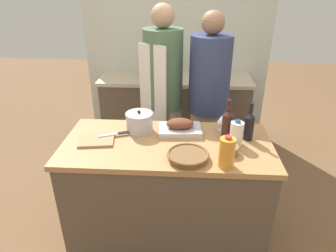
{
  "coord_description": "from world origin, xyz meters",
  "views": [
    {
      "loc": [
        0.12,
        -1.88,
        1.99
      ],
      "look_at": [
        0.0,
        0.11,
        0.99
      ],
      "focal_mm": 32.0,
      "sensor_mm": 36.0,
      "label": 1
    }
  ],
  "objects_px": {
    "condiment_bottle_short": "(178,75)",
    "person_cook_aproned": "(163,92)",
    "mixing_bowl": "(230,149)",
    "wine_bottle_green": "(227,123)",
    "roasting_pan": "(180,127)",
    "wine_glass_left": "(222,119)",
    "stand_mixer": "(149,66)",
    "milk_jug": "(236,133)",
    "person_cook_guest": "(208,98)",
    "condiment_bottle_tall": "(177,66)",
    "wine_bottle_dark": "(249,125)",
    "cutting_board": "(97,140)",
    "stock_pot": "(139,122)",
    "wicker_basket": "(188,156)",
    "knife_chef": "(115,134)",
    "juice_jug": "(227,152)"
  },
  "relations": [
    {
      "from": "person_cook_aproned",
      "to": "person_cook_guest",
      "type": "bearing_deg",
      "value": 25.06
    },
    {
      "from": "wine_glass_left",
      "to": "condiment_bottle_short",
      "type": "xyz_separation_m",
      "value": [
        -0.38,
        1.24,
        -0.03
      ]
    },
    {
      "from": "mixing_bowl",
      "to": "condiment_bottle_tall",
      "type": "bearing_deg",
      "value": 102.94
    },
    {
      "from": "wicker_basket",
      "to": "milk_jug",
      "type": "relative_size",
      "value": 1.47
    },
    {
      "from": "juice_jug",
      "to": "milk_jug",
      "type": "xyz_separation_m",
      "value": [
        0.1,
        0.29,
        -0.01
      ]
    },
    {
      "from": "knife_chef",
      "to": "person_cook_guest",
      "type": "xyz_separation_m",
      "value": [
        0.74,
        0.72,
        0.03
      ]
    },
    {
      "from": "mixing_bowl",
      "to": "wine_bottle_green",
      "type": "xyz_separation_m",
      "value": [
        0.0,
        0.22,
        0.09
      ]
    },
    {
      "from": "cutting_board",
      "to": "condiment_bottle_short",
      "type": "xyz_separation_m",
      "value": [
        0.54,
        1.47,
        0.06
      ]
    },
    {
      "from": "stand_mixer",
      "to": "wicker_basket",
      "type": "bearing_deg",
      "value": -75.36
    },
    {
      "from": "condiment_bottle_tall",
      "to": "stock_pot",
      "type": "bearing_deg",
      "value": -98.57
    },
    {
      "from": "wicker_basket",
      "to": "person_cook_guest",
      "type": "relative_size",
      "value": 0.16
    },
    {
      "from": "wine_bottle_green",
      "to": "condiment_bottle_short",
      "type": "distance_m",
      "value": 1.42
    },
    {
      "from": "condiment_bottle_short",
      "to": "stock_pot",
      "type": "bearing_deg",
      "value": -101.15
    },
    {
      "from": "wicker_basket",
      "to": "wine_bottle_dark",
      "type": "relative_size",
      "value": 0.97
    },
    {
      "from": "stock_pot",
      "to": "wine_bottle_dark",
      "type": "xyz_separation_m",
      "value": [
        0.81,
        -0.09,
        0.04
      ]
    },
    {
      "from": "roasting_pan",
      "to": "cutting_board",
      "type": "height_order",
      "value": "roasting_pan"
    },
    {
      "from": "mixing_bowl",
      "to": "condiment_bottle_tall",
      "type": "height_order",
      "value": "condiment_bottle_tall"
    },
    {
      "from": "mixing_bowl",
      "to": "cutting_board",
      "type": "bearing_deg",
      "value": 173.34
    },
    {
      "from": "condiment_bottle_tall",
      "to": "wine_bottle_dark",
      "type": "bearing_deg",
      "value": -70.37
    },
    {
      "from": "condiment_bottle_short",
      "to": "person_cook_aproned",
      "type": "bearing_deg",
      "value": -100.63
    },
    {
      "from": "wine_bottle_green",
      "to": "juice_jug",
      "type": "bearing_deg",
      "value": -96.61
    },
    {
      "from": "cutting_board",
      "to": "stand_mixer",
      "type": "relative_size",
      "value": 0.8
    },
    {
      "from": "wicker_basket",
      "to": "condiment_bottle_short",
      "type": "bearing_deg",
      "value": 94.17
    },
    {
      "from": "stand_mixer",
      "to": "stock_pot",
      "type": "bearing_deg",
      "value": -86.51
    },
    {
      "from": "wine_bottle_dark",
      "to": "roasting_pan",
      "type": "bearing_deg",
      "value": 171.64
    },
    {
      "from": "condiment_bottle_short",
      "to": "mixing_bowl",
      "type": "bearing_deg",
      "value": -75.73
    },
    {
      "from": "condiment_bottle_tall",
      "to": "wine_glass_left",
      "type": "bearing_deg",
      "value": -74.95
    },
    {
      "from": "cutting_board",
      "to": "mixing_bowl",
      "type": "bearing_deg",
      "value": -6.66
    },
    {
      "from": "stock_pot",
      "to": "wine_bottle_green",
      "type": "distance_m",
      "value": 0.66
    },
    {
      "from": "wicker_basket",
      "to": "wine_bottle_green",
      "type": "height_order",
      "value": "wine_bottle_green"
    },
    {
      "from": "roasting_pan",
      "to": "stock_pot",
      "type": "height_order",
      "value": "stock_pot"
    },
    {
      "from": "wine_bottle_dark",
      "to": "mixing_bowl",
      "type": "bearing_deg",
      "value": -127.07
    },
    {
      "from": "roasting_pan",
      "to": "knife_chef",
      "type": "xyz_separation_m",
      "value": [
        -0.48,
        -0.09,
        -0.02
      ]
    },
    {
      "from": "milk_jug",
      "to": "person_cook_guest",
      "type": "height_order",
      "value": "person_cook_guest"
    },
    {
      "from": "wine_glass_left",
      "to": "knife_chef",
      "type": "distance_m",
      "value": 0.82
    },
    {
      "from": "stock_pot",
      "to": "knife_chef",
      "type": "height_order",
      "value": "stock_pot"
    },
    {
      "from": "mixing_bowl",
      "to": "person_cook_guest",
      "type": "bearing_deg",
      "value": 95.65
    },
    {
      "from": "roasting_pan",
      "to": "wine_glass_left",
      "type": "height_order",
      "value": "wine_glass_left"
    },
    {
      "from": "condiment_bottle_short",
      "to": "stand_mixer",
      "type": "bearing_deg",
      "value": 165.4
    },
    {
      "from": "juice_jug",
      "to": "wine_glass_left",
      "type": "height_order",
      "value": "juice_jug"
    },
    {
      "from": "wine_glass_left",
      "to": "condiment_bottle_short",
      "type": "bearing_deg",
      "value": 107.14
    },
    {
      "from": "wine_bottle_dark",
      "to": "condiment_bottle_tall",
      "type": "xyz_separation_m",
      "value": [
        -0.58,
        1.63,
        -0.02
      ]
    },
    {
      "from": "milk_jug",
      "to": "stock_pot",
      "type": "bearing_deg",
      "value": 167.02
    },
    {
      "from": "roasting_pan",
      "to": "mixing_bowl",
      "type": "height_order",
      "value": "roasting_pan"
    },
    {
      "from": "person_cook_guest",
      "to": "wicker_basket",
      "type": "bearing_deg",
      "value": -93.81
    },
    {
      "from": "roasting_pan",
      "to": "condiment_bottle_tall",
      "type": "bearing_deg",
      "value": 92.94
    },
    {
      "from": "stand_mixer",
      "to": "person_cook_guest",
      "type": "relative_size",
      "value": 0.2
    },
    {
      "from": "condiment_bottle_tall",
      "to": "cutting_board",
      "type": "bearing_deg",
      "value": -106.83
    },
    {
      "from": "cutting_board",
      "to": "condiment_bottle_short",
      "type": "distance_m",
      "value": 1.57
    },
    {
      "from": "wine_bottle_dark",
      "to": "person_cook_aproned",
      "type": "bearing_deg",
      "value": 133.04
    }
  ]
}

